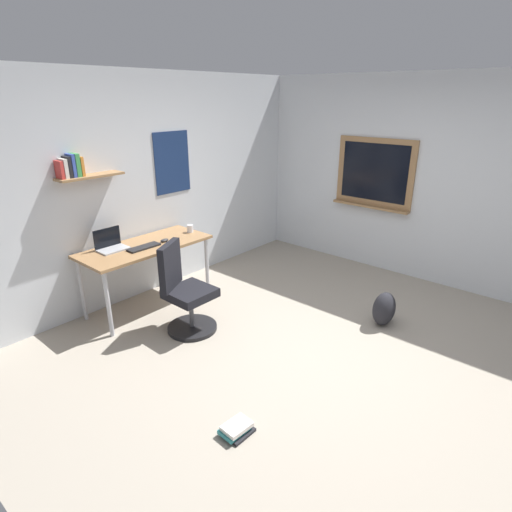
% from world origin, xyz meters
% --- Properties ---
extents(ground_plane, '(5.20, 5.20, 0.00)m').
position_xyz_m(ground_plane, '(0.00, 0.00, 0.00)').
color(ground_plane, '#9E9384').
rests_on(ground_plane, ground).
extents(wall_back, '(5.00, 0.30, 2.60)m').
position_xyz_m(wall_back, '(-0.01, 2.45, 1.30)').
color(wall_back, silver).
rests_on(wall_back, ground).
extents(wall_right, '(0.22, 5.00, 2.60)m').
position_xyz_m(wall_right, '(2.45, 0.03, 1.30)').
color(wall_right, silver).
rests_on(wall_right, ground).
extents(desk, '(1.47, 0.65, 0.76)m').
position_xyz_m(desk, '(-0.44, 2.05, 0.68)').
color(desk, '#997047').
rests_on(desk, ground).
extents(office_chair, '(0.55, 0.56, 0.95)m').
position_xyz_m(office_chair, '(-0.52, 1.31, 0.41)').
color(office_chair, black).
rests_on(office_chair, ground).
extents(laptop, '(0.31, 0.21, 0.23)m').
position_xyz_m(laptop, '(-0.77, 2.20, 0.81)').
color(laptop, '#ADAFB5').
rests_on(laptop, desk).
extents(keyboard, '(0.37, 0.13, 0.02)m').
position_xyz_m(keyboard, '(-0.51, 1.97, 0.77)').
color(keyboard, black).
rests_on(keyboard, desk).
extents(computer_mouse, '(0.10, 0.06, 0.03)m').
position_xyz_m(computer_mouse, '(-0.23, 1.97, 0.77)').
color(computer_mouse, '#262628').
rests_on(computer_mouse, desk).
extents(coffee_mug, '(0.08, 0.08, 0.09)m').
position_xyz_m(coffee_mug, '(0.19, 2.02, 0.80)').
color(coffee_mug, silver).
rests_on(coffee_mug, desk).
extents(backpack, '(0.32, 0.22, 0.37)m').
position_xyz_m(backpack, '(0.94, -0.22, 0.18)').
color(backpack, '#232328').
rests_on(backpack, ground).
extents(book_stack_on_floor, '(0.24, 0.18, 0.09)m').
position_xyz_m(book_stack_on_floor, '(-1.25, -0.11, 0.04)').
color(book_stack_on_floor, black).
rests_on(book_stack_on_floor, ground).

